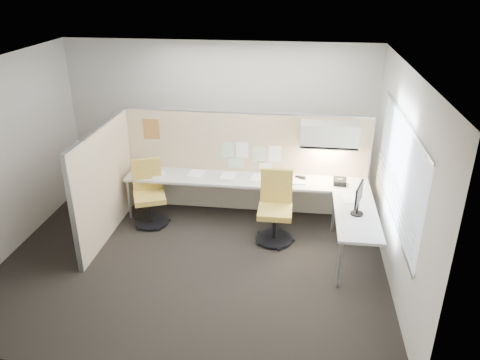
# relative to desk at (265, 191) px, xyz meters

# --- Properties ---
(floor) EXTENTS (5.50, 4.50, 0.01)m
(floor) POSITION_rel_desk_xyz_m (-0.93, -1.13, -0.61)
(floor) COLOR black
(floor) RESTS_ON ground
(ceiling) EXTENTS (5.50, 4.50, 0.01)m
(ceiling) POSITION_rel_desk_xyz_m (-0.93, -1.13, 2.20)
(ceiling) COLOR white
(ceiling) RESTS_ON wall_back
(wall_back) EXTENTS (5.50, 0.02, 2.80)m
(wall_back) POSITION_rel_desk_xyz_m (-0.93, 1.12, 0.80)
(wall_back) COLOR beige
(wall_back) RESTS_ON ground
(wall_front) EXTENTS (5.50, 0.02, 2.80)m
(wall_front) POSITION_rel_desk_xyz_m (-0.93, -3.38, 0.80)
(wall_front) COLOR beige
(wall_front) RESTS_ON ground
(wall_left) EXTENTS (0.02, 4.50, 2.80)m
(wall_left) POSITION_rel_desk_xyz_m (-3.68, -1.13, 0.80)
(wall_left) COLOR beige
(wall_left) RESTS_ON ground
(wall_right) EXTENTS (0.02, 4.50, 2.80)m
(wall_right) POSITION_rel_desk_xyz_m (1.82, -1.13, 0.80)
(wall_right) COLOR beige
(wall_right) RESTS_ON ground
(window_pane) EXTENTS (0.01, 2.80, 1.30)m
(window_pane) POSITION_rel_desk_xyz_m (1.79, -1.13, 0.95)
(window_pane) COLOR #929CAA
(window_pane) RESTS_ON wall_right
(partition_back) EXTENTS (4.10, 0.06, 1.75)m
(partition_back) POSITION_rel_desk_xyz_m (-0.38, 0.47, 0.27)
(partition_back) COLOR #D0B790
(partition_back) RESTS_ON floor
(partition_left) EXTENTS (0.06, 2.20, 1.75)m
(partition_left) POSITION_rel_desk_xyz_m (-2.43, -0.63, 0.27)
(partition_left) COLOR #D0B790
(partition_left) RESTS_ON floor
(desk) EXTENTS (4.00, 2.07, 0.73)m
(desk) POSITION_rel_desk_xyz_m (0.00, 0.00, 0.00)
(desk) COLOR beige
(desk) RESTS_ON floor
(overhead_bin) EXTENTS (0.90, 0.36, 0.38)m
(overhead_bin) POSITION_rel_desk_xyz_m (0.97, 0.26, 0.91)
(overhead_bin) COLOR beige
(overhead_bin) RESTS_ON partition_back
(task_light_strip) EXTENTS (0.60, 0.06, 0.02)m
(task_light_strip) POSITION_rel_desk_xyz_m (0.97, 0.26, 0.70)
(task_light_strip) COLOR #FFEABF
(task_light_strip) RESTS_ON overhead_bin
(pinned_papers) EXTENTS (1.01, 0.00, 0.47)m
(pinned_papers) POSITION_rel_desk_xyz_m (-0.30, 0.44, 0.43)
(pinned_papers) COLOR #8CBF8C
(pinned_papers) RESTS_ON partition_back
(poster) EXTENTS (0.28, 0.00, 0.35)m
(poster) POSITION_rel_desk_xyz_m (-1.98, 0.44, 0.82)
(poster) COLOR orange
(poster) RESTS_ON partition_back
(chair_left) EXTENTS (0.65, 0.66, 1.06)m
(chair_left) POSITION_rel_desk_xyz_m (-1.89, -0.20, -0.11)
(chair_left) COLOR black
(chair_left) RESTS_ON floor
(chair_right) EXTENTS (0.58, 0.58, 1.10)m
(chair_right) POSITION_rel_desk_xyz_m (0.20, -0.46, -0.09)
(chair_right) COLOR black
(chair_right) RESTS_ON floor
(monitor) EXTENTS (0.18, 0.43, 0.46)m
(monitor) POSITION_rel_desk_xyz_m (1.37, -0.87, 0.39)
(monitor) COLOR black
(monitor) RESTS_ON desk
(phone) EXTENTS (0.22, 0.21, 0.12)m
(phone) POSITION_rel_desk_xyz_m (1.19, 0.12, 0.18)
(phone) COLOR black
(phone) RESTS_ON desk
(stapler) EXTENTS (0.14, 0.05, 0.05)m
(stapler) POSITION_rel_desk_xyz_m (0.55, 0.26, 0.15)
(stapler) COLOR black
(stapler) RESTS_ON desk
(tape_dispenser) EXTENTS (0.11, 0.08, 0.06)m
(tape_dispenser) POSITION_rel_desk_xyz_m (0.59, 0.22, 0.16)
(tape_dispenser) COLOR black
(tape_dispenser) RESTS_ON desk
(coat_hook) EXTENTS (0.18, 0.47, 1.41)m
(coat_hook) POSITION_rel_desk_xyz_m (-2.51, -1.19, 0.81)
(coat_hook) COLOR silver
(coat_hook) RESTS_ON partition_left
(paper_stack_0) EXTENTS (0.23, 0.30, 0.03)m
(paper_stack_0) POSITION_rel_desk_xyz_m (-1.85, 0.10, 0.14)
(paper_stack_0) COLOR white
(paper_stack_0) RESTS_ON desk
(paper_stack_1) EXTENTS (0.26, 0.33, 0.02)m
(paper_stack_1) POSITION_rel_desk_xyz_m (-1.18, 0.22, 0.14)
(paper_stack_1) COLOR white
(paper_stack_1) RESTS_ON desk
(paper_stack_2) EXTENTS (0.24, 0.31, 0.05)m
(paper_stack_2) POSITION_rel_desk_xyz_m (-0.63, 0.13, 0.15)
(paper_stack_2) COLOR white
(paper_stack_2) RESTS_ON desk
(paper_stack_3) EXTENTS (0.25, 0.32, 0.02)m
(paper_stack_3) POSITION_rel_desk_xyz_m (-0.13, 0.19, 0.14)
(paper_stack_3) COLOR white
(paper_stack_3) RESTS_ON desk
(paper_stack_4) EXTENTS (0.27, 0.33, 0.02)m
(paper_stack_4) POSITION_rel_desk_xyz_m (0.51, 0.15, 0.14)
(paper_stack_4) COLOR white
(paper_stack_4) RESTS_ON desk
(paper_stack_5) EXTENTS (0.28, 0.34, 0.02)m
(paper_stack_5) POSITION_rel_desk_xyz_m (1.31, -0.41, 0.14)
(paper_stack_5) COLOR white
(paper_stack_5) RESTS_ON desk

